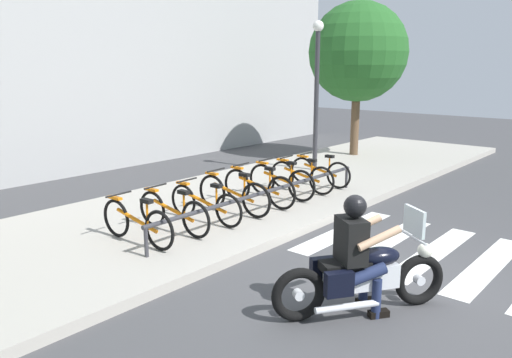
% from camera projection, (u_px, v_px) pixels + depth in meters
% --- Properties ---
extents(ground_plane, '(48.00, 48.00, 0.00)m').
position_uv_depth(ground_plane, '(390.00, 284.00, 6.70)').
color(ground_plane, '#424244').
extents(sidewalk, '(24.00, 4.40, 0.15)m').
position_uv_depth(sidewalk, '(181.00, 218.00, 9.36)').
color(sidewalk, '#A8A399').
rests_on(sidewalk, ground).
extents(crosswalk_stripe_1, '(2.80, 0.40, 0.01)m').
position_uv_depth(crosswalk_stripe_1, '(487.00, 266.00, 7.29)').
color(crosswalk_stripe_1, white).
rests_on(crosswalk_stripe_1, ground).
extents(crosswalk_stripe_2, '(2.80, 0.40, 0.01)m').
position_uv_depth(crosswalk_stripe_2, '(433.00, 253.00, 7.80)').
color(crosswalk_stripe_2, white).
rests_on(crosswalk_stripe_2, ground).
extents(crosswalk_stripe_3, '(2.80, 0.40, 0.01)m').
position_uv_depth(crosswalk_stripe_3, '(386.00, 241.00, 8.31)').
color(crosswalk_stripe_3, white).
rests_on(crosswalk_stripe_3, ground).
extents(crosswalk_stripe_4, '(2.80, 0.40, 0.01)m').
position_uv_depth(crosswalk_stripe_4, '(344.00, 231.00, 8.82)').
color(crosswalk_stripe_4, white).
rests_on(crosswalk_stripe_4, ground).
extents(motorcycle, '(1.87, 1.33, 1.23)m').
position_uv_depth(motorcycle, '(362.00, 276.00, 5.82)').
color(motorcycle, black).
rests_on(motorcycle, ground).
extents(rider, '(0.77, 0.73, 1.44)m').
position_uv_depth(rider, '(357.00, 247.00, 5.72)').
color(rider, black).
rests_on(rider, ground).
extents(bicycle_0, '(0.48, 1.64, 0.75)m').
position_uv_depth(bicycle_0, '(137.00, 222.00, 7.69)').
color(bicycle_0, black).
rests_on(bicycle_0, sidewalk).
extents(bicycle_1, '(0.48, 1.65, 0.75)m').
position_uv_depth(bicycle_1, '(173.00, 212.00, 8.23)').
color(bicycle_1, black).
rests_on(bicycle_1, sidewalk).
extents(bicycle_2, '(0.48, 1.68, 0.73)m').
position_uv_depth(bicycle_2, '(205.00, 204.00, 8.77)').
color(bicycle_2, black).
rests_on(bicycle_2, sidewalk).
extents(bicycle_3, '(0.48, 1.72, 0.80)m').
position_uv_depth(bicycle_3, '(233.00, 194.00, 9.30)').
color(bicycle_3, black).
rests_on(bicycle_3, sidewalk).
extents(bicycle_4, '(0.48, 1.75, 0.80)m').
position_uv_depth(bicycle_4, '(258.00, 187.00, 9.83)').
color(bicycle_4, black).
rests_on(bicycle_4, sidewalk).
extents(bicycle_5, '(0.48, 1.65, 0.80)m').
position_uv_depth(bicycle_5, '(281.00, 181.00, 10.37)').
color(bicycle_5, black).
rests_on(bicycle_5, sidewalk).
extents(bicycle_6, '(0.48, 1.63, 0.75)m').
position_uv_depth(bicycle_6, '(301.00, 176.00, 10.91)').
color(bicycle_6, black).
rests_on(bicycle_6, sidewalk).
extents(bicycle_7, '(0.48, 1.56, 0.74)m').
position_uv_depth(bicycle_7, '(320.00, 171.00, 11.44)').
color(bicycle_7, black).
rests_on(bicycle_7, sidewalk).
extents(bike_rack, '(5.66, 0.07, 0.49)m').
position_uv_depth(bike_rack, '(269.00, 192.00, 9.20)').
color(bike_rack, '#333338').
rests_on(bike_rack, sidewalk).
extents(street_lamp, '(0.28, 0.28, 3.96)m').
position_uv_depth(street_lamp, '(317.00, 83.00, 12.82)').
color(street_lamp, '#2D2D33').
rests_on(street_lamp, ground).
extents(tree_near_rack, '(2.95, 2.95, 4.73)m').
position_uv_depth(tree_near_rack, '(358.00, 52.00, 14.93)').
color(tree_near_rack, brown).
rests_on(tree_near_rack, ground).
extents(building_backdrop, '(24.00, 1.20, 8.28)m').
position_uv_depth(building_backdrop, '(19.00, 11.00, 12.09)').
color(building_backdrop, '#A2A2A2').
rests_on(building_backdrop, ground).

